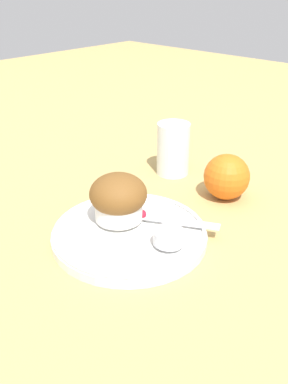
{
  "coord_description": "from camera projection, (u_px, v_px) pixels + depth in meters",
  "views": [
    {
      "loc": [
        0.4,
        -0.39,
        0.37
      ],
      "look_at": [
        -0.02,
        0.05,
        0.06
      ],
      "focal_mm": 40.0,
      "sensor_mm": 36.0,
      "label": 1
    }
  ],
  "objects": [
    {
      "name": "plate",
      "position": [
        129.0,
        234.0,
        0.66
      ],
      "size": [
        0.24,
        0.24,
        0.02
      ],
      "color": "white",
      "rests_on": "ground_plane"
    },
    {
      "name": "cream_ramekin",
      "position": [
        169.0,
        236.0,
        0.62
      ],
      "size": [
        0.05,
        0.05,
        0.02
      ],
      "color": "silver",
      "rests_on": "plate"
    },
    {
      "name": "butter_knife",
      "position": [
        159.0,
        219.0,
        0.68
      ],
      "size": [
        0.18,
        0.1,
        0.0
      ],
      "rotation": [
        0.0,
        0.0,
        0.48
      ],
      "color": "silver",
      "rests_on": "plate"
    },
    {
      "name": "juice_glass",
      "position": [
        173.0,
        149.0,
        0.86
      ],
      "size": [
        0.07,
        0.07,
        0.11
      ],
      "color": "silver",
      "rests_on": "ground_plane"
    },
    {
      "name": "berry_pair",
      "position": [
        139.0,
        213.0,
        0.68
      ],
      "size": [
        0.03,
        0.01,
        0.01
      ],
      "color": "#B7192D",
      "rests_on": "plate"
    },
    {
      "name": "orange_fruit",
      "position": [
        227.0,
        177.0,
        0.77
      ],
      "size": [
        0.08,
        0.08,
        0.08
      ],
      "color": "orange",
      "rests_on": "ground_plane"
    },
    {
      "name": "ground_plane",
      "position": [
        130.0,
        239.0,
        0.67
      ],
      "size": [
        3.0,
        3.0,
        0.0
      ],
      "primitive_type": "plane",
      "color": "tan"
    },
    {
      "name": "muffin",
      "position": [
        118.0,
        198.0,
        0.67
      ],
      "size": [
        0.09,
        0.09,
        0.08
      ],
      "color": "silver",
      "rests_on": "plate"
    }
  ]
}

